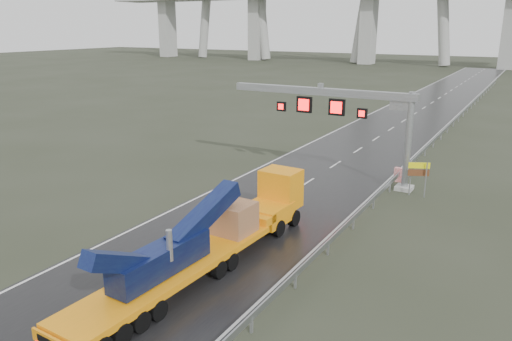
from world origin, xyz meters
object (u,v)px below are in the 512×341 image
Objects in this scene: exit_sign_pair at (419,172)px; striped_barrier at (399,175)px; heavy_haul_truck at (222,231)px; sign_gantry at (346,109)px.

exit_sign_pair reaches higher than striped_barrier.
heavy_haul_truck reaches higher than exit_sign_pair.
heavy_haul_truck is at bearing -98.27° from striped_barrier.
heavy_haul_truck is 15.50× the size of striped_barrier.
sign_gantry reaches higher than heavy_haul_truck.
sign_gantry is 5.90× the size of exit_sign_pair.
exit_sign_pair is 3.68m from striped_barrier.
sign_gantry is 0.87× the size of heavy_haul_truck.
heavy_haul_truck is 18.52m from striped_barrier.
heavy_haul_truck is at bearing -92.24° from sign_gantry.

